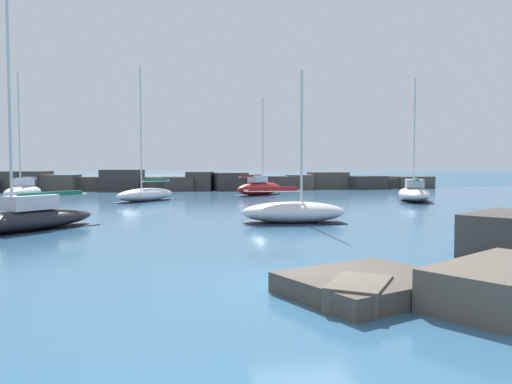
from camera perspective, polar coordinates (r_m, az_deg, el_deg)
The scene contains 9 objects.
ground_plane at distance 12.07m, azimuth 5.95°, elevation -10.65°, with size 600.00×600.00×0.00m, color #336084.
open_sea_beyond at distance 119.02m, azimuth -8.86°, elevation 1.62°, with size 400.00×116.00×0.01m.
breakwater_jetty at distance 59.03m, azimuth -7.91°, elevation 1.13°, with size 58.21×6.51×2.40m.
sailboat_moored_0 at distance 41.99m, azimuth 17.61°, elevation -0.10°, with size 4.89×7.18×9.95m.
sailboat_moored_1 at distance 41.03m, azimuth -12.49°, elevation -0.21°, with size 5.33×5.83×10.71m.
sailboat_moored_2 at distance 24.97m, azimuth 4.29°, elevation -2.26°, with size 5.41×2.68×7.59m.
sailboat_moored_5 at distance 47.14m, azimuth -25.07°, elevation 0.12°, with size 2.90×5.97×10.75m.
sailboat_moored_6 at distance 48.45m, azimuth 0.41°, elevation 0.52°, with size 6.17×5.95×9.43m.
sailboat_moored_7 at distance 23.95m, azimuth -24.92°, elevation -2.70°, with size 6.20×6.76×10.33m.
Camera 1 is at (-3.33, -11.24, 2.85)m, focal length 35.00 mm.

